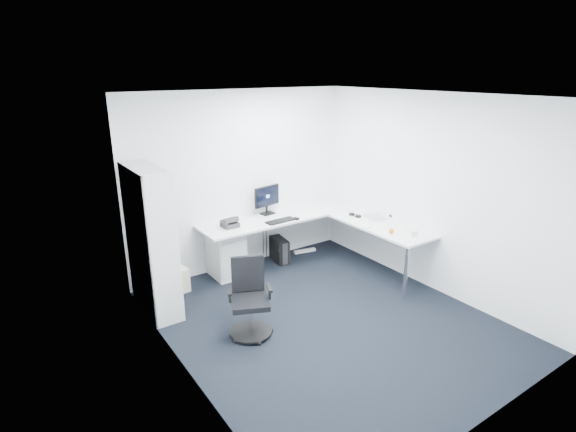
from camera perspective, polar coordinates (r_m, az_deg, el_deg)
ground at (r=5.74m, az=4.82°, el=-13.03°), size 4.20×4.20×0.00m
ceiling at (r=4.92m, az=5.68°, el=14.95°), size 4.20×4.20×0.00m
wall_back at (r=6.86m, az=-6.03°, el=4.43°), size 3.60×0.02×2.70m
wall_front at (r=3.92m, az=25.29°, el=-8.14°), size 3.60×0.02×2.70m
wall_left at (r=4.32m, az=-13.62°, el=-4.40°), size 0.02×4.20×2.70m
wall_right at (r=6.43m, az=17.71°, el=2.73°), size 0.02×4.20×2.70m
l_desk at (r=6.86m, az=1.10°, el=-3.83°), size 2.73×1.53×0.80m
drawer_pedestal at (r=6.79m, az=-7.92°, el=-4.79°), size 0.44×0.55×0.68m
bookshelf at (r=5.80m, az=-16.95°, el=-3.10°), size 0.37×0.94×1.88m
task_chair at (r=5.24m, az=-4.85°, el=-10.56°), size 0.68×0.68×0.91m
black_pc_tower at (r=7.25m, az=-1.11°, el=-4.31°), size 0.23×0.42×0.39m
beige_pc_tower at (r=6.56m, az=-13.67°, el=-7.63°), size 0.20×0.37×0.34m
power_strip at (r=7.66m, az=2.14°, el=-4.44°), size 0.39×0.13×0.04m
monitor at (r=7.00m, az=-2.63°, el=2.07°), size 0.50×0.24×0.46m
black_keyboard at (r=6.71m, az=-0.95°, el=-0.62°), size 0.47×0.18×0.02m
mouse at (r=6.80m, az=1.06°, el=-0.31°), size 0.06×0.09×0.03m
desk_phone at (r=6.51m, az=-7.42°, el=-0.74°), size 0.23×0.23×0.15m
laptop at (r=6.97m, az=11.11°, el=0.71°), size 0.39×0.38×0.24m
white_keyboard at (r=6.70m, az=9.11°, el=-0.91°), size 0.18×0.44×0.01m
headphones at (r=7.03m, az=8.51°, el=0.20°), size 0.15×0.22×0.05m
orange_fruit at (r=6.38m, az=12.98°, el=-1.85°), size 0.07×0.07×0.07m
tissue_box at (r=6.42m, az=15.20°, el=-1.92°), size 0.14×0.22×0.07m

